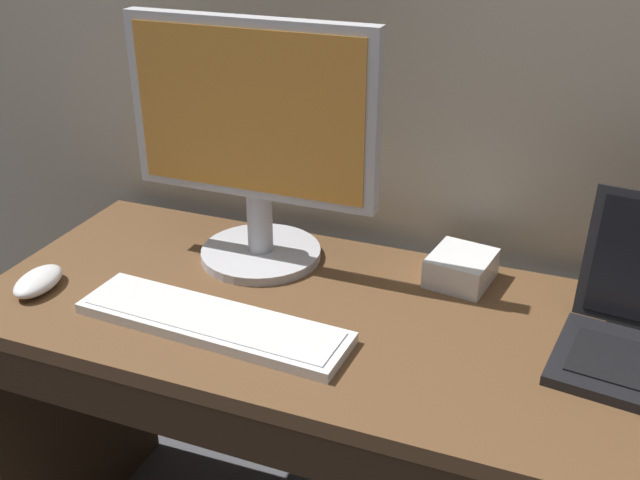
% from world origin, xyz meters
% --- Properties ---
extents(desk, '(1.50, 0.56, 0.73)m').
position_xyz_m(desk, '(0.00, -0.01, 0.52)').
color(desk, brown).
rests_on(desk, ground).
extents(external_monitor, '(0.49, 0.24, 0.48)m').
position_xyz_m(external_monitor, '(-0.31, 0.13, 0.99)').
color(external_monitor, '#B7B7BC').
rests_on(external_monitor, desk).
extents(wired_keyboard, '(0.50, 0.15, 0.02)m').
position_xyz_m(wired_keyboard, '(-0.28, -0.12, 0.74)').
color(wired_keyboard, white).
rests_on(wired_keyboard, desk).
extents(computer_mouse, '(0.08, 0.13, 0.03)m').
position_xyz_m(computer_mouse, '(-0.64, -0.13, 0.75)').
color(computer_mouse, white).
rests_on(computer_mouse, desk).
extents(external_drive_box, '(0.13, 0.14, 0.06)m').
position_xyz_m(external_drive_box, '(0.09, 0.19, 0.76)').
color(external_drive_box, silver).
rests_on(external_drive_box, desk).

